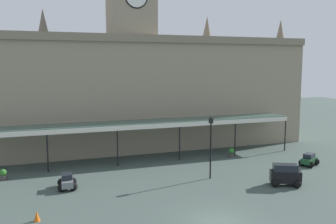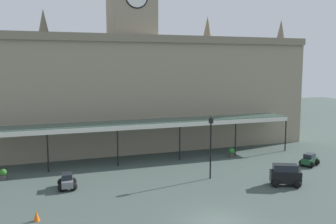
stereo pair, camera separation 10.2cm
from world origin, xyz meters
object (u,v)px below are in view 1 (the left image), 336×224
Objects in this scene: car_black_van at (285,176)px; car_green_sedan at (309,160)px; planter_forecourt_centre at (231,152)px; victorian_lamppost at (211,141)px; planter_near_kerb at (3,174)px; traffic_cone at (37,216)px; car_grey_sedan at (67,182)px.

car_black_van is 7.37m from car_green_sedan.
victorian_lamppost is at bearing -131.83° from planter_forecourt_centre.
planter_forecourt_centre is 22.14m from planter_near_kerb.
planter_forecourt_centre is (19.46, 10.39, 0.16)m from traffic_cone.
planter_near_kerb is (-27.59, 4.83, -0.01)m from car_green_sedan.
planter_near_kerb is at bearing 170.08° from car_green_sedan.
car_grey_sedan is at bearing 173.32° from victorian_lamppost.
car_grey_sedan is at bearing -38.89° from planter_near_kerb.
car_green_sedan is (5.97, 4.30, -0.30)m from car_black_van.
car_grey_sedan is 2.18× the size of planter_forecourt_centre.
traffic_cone is at bearing -151.89° from planter_forecourt_centre.
car_green_sedan is 7.73m from planter_forecourt_centre.
car_grey_sedan is 6.36m from planter_near_kerb.
victorian_lamppost is 8.16× the size of traffic_cone.
planter_forecourt_centre is (-5.46, 5.46, -0.01)m from car_green_sedan.
planter_near_kerb is (-21.62, 9.13, -0.32)m from car_black_van.
planter_near_kerb is (-2.67, 9.75, 0.16)m from traffic_cone.
car_grey_sedan is 0.93× the size of car_green_sedan.
car_green_sedan is at bearing -9.92° from planter_near_kerb.
car_green_sedan is 11.21m from victorian_lamppost.
car_black_van reaches higher than planter_near_kerb.
planter_forecourt_centre reaches higher than traffic_cone.
victorian_lamppost is (-4.87, 3.75, 2.50)m from car_black_van.
victorian_lamppost is at bearing 142.40° from car_black_van.
planter_forecourt_centre is (0.51, 9.77, -0.32)m from car_black_van.
car_black_van reaches higher than car_green_sedan.
car_grey_sedan reaches higher than planter_near_kerb.
victorian_lamppost reaches higher than traffic_cone.
car_green_sedan is 28.01m from planter_near_kerb.
planter_near_kerb is at bearing -178.35° from planter_forecourt_centre.
planter_forecourt_centre is at bearing 15.09° from car_grey_sedan.
car_grey_sedan is 22.66m from car_green_sedan.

